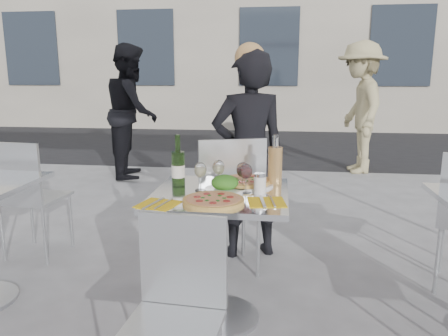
# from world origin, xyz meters

# --- Properties ---
(ground) EXTENTS (80.00, 80.00, 0.00)m
(ground) POSITION_xyz_m (0.00, 0.00, 0.00)
(ground) COLOR slate
(street_asphalt) EXTENTS (24.00, 5.00, 0.00)m
(street_asphalt) POSITION_xyz_m (0.00, 6.50, 0.00)
(street_asphalt) COLOR black
(street_asphalt) RESTS_ON ground
(main_table) EXTENTS (0.72, 0.72, 0.75)m
(main_table) POSITION_xyz_m (0.00, 0.00, 0.54)
(main_table) COLOR #B7BABF
(main_table) RESTS_ON ground
(chair_far) EXTENTS (0.57, 0.58, 0.97)m
(chair_far) POSITION_xyz_m (-0.02, 0.57, 0.57)
(chair_far) COLOR silver
(chair_far) RESTS_ON ground
(chair_near) EXTENTS (0.40, 0.41, 0.82)m
(chair_near) POSITION_xyz_m (-0.08, -0.69, 0.48)
(chair_near) COLOR silver
(chair_near) RESTS_ON ground
(side_chair_lfar) EXTENTS (0.44, 0.45, 0.91)m
(side_chair_lfar) POSITION_xyz_m (-1.53, 0.64, 0.54)
(side_chair_lfar) COLOR silver
(side_chair_lfar) RESTS_ON ground
(woman_diner) EXTENTS (0.66, 0.54, 1.54)m
(woman_diner) POSITION_xyz_m (0.08, 0.95, 0.77)
(woman_diner) COLOR black
(woman_diner) RESTS_ON ground
(pedestrian_a) EXTENTS (0.85, 0.99, 1.77)m
(pedestrian_a) POSITION_xyz_m (-1.66, 3.42, 0.88)
(pedestrian_a) COLOR black
(pedestrian_a) RESTS_ON ground
(pedestrian_b) EXTENTS (0.76, 1.22, 1.82)m
(pedestrian_b) POSITION_xyz_m (1.41, 4.07, 0.91)
(pedestrian_b) COLOR tan
(pedestrian_b) RESTS_ON ground
(pizza_near) EXTENTS (0.31, 0.31, 0.02)m
(pizza_near) POSITION_xyz_m (-0.01, -0.19, 0.76)
(pizza_near) COLOR tan
(pizza_near) RESTS_ON main_table
(pizza_far) EXTENTS (0.33, 0.33, 0.03)m
(pizza_far) POSITION_xyz_m (0.12, 0.18, 0.77)
(pizza_far) COLOR white
(pizza_far) RESTS_ON main_table
(salad_plate) EXTENTS (0.22, 0.22, 0.09)m
(salad_plate) POSITION_xyz_m (0.02, 0.03, 0.79)
(salad_plate) COLOR white
(salad_plate) RESTS_ON main_table
(wine_bottle) EXTENTS (0.07, 0.07, 0.29)m
(wine_bottle) POSITION_xyz_m (-0.25, 0.08, 0.86)
(wine_bottle) COLOR #2C4E1D
(wine_bottle) RESTS_ON main_table
(carafe) EXTENTS (0.08, 0.08, 0.29)m
(carafe) POSITION_xyz_m (0.29, 0.19, 0.87)
(carafe) COLOR #E7B162
(carafe) RESTS_ON main_table
(sugar_shaker) EXTENTS (0.06, 0.06, 0.11)m
(sugar_shaker) POSITION_xyz_m (0.21, 0.01, 0.80)
(sugar_shaker) COLOR white
(sugar_shaker) RESTS_ON main_table
(wineglass_white_a) EXTENTS (0.07, 0.07, 0.16)m
(wineglass_white_a) POSITION_xyz_m (-0.11, 0.02, 0.86)
(wineglass_white_a) COLOR white
(wineglass_white_a) RESTS_ON main_table
(wineglass_white_b) EXTENTS (0.07, 0.07, 0.16)m
(wineglass_white_b) POSITION_xyz_m (-0.02, 0.10, 0.86)
(wineglass_white_b) COLOR white
(wineglass_white_b) RESTS_ON main_table
(wineglass_red_a) EXTENTS (0.07, 0.07, 0.16)m
(wineglass_red_a) POSITION_xyz_m (0.11, 0.05, 0.86)
(wineglass_red_a) COLOR white
(wineglass_red_a) RESTS_ON main_table
(wineglass_red_b) EXTENTS (0.07, 0.07, 0.16)m
(wineglass_red_b) POSITION_xyz_m (0.14, 0.01, 0.86)
(wineglass_red_b) COLOR white
(wineglass_red_b) RESTS_ON main_table
(napkin_left) EXTENTS (0.22, 0.22, 0.01)m
(napkin_left) POSITION_xyz_m (-0.27, -0.27, 0.75)
(napkin_left) COLOR yellow
(napkin_left) RESTS_ON main_table
(napkin_right) EXTENTS (0.20, 0.20, 0.01)m
(napkin_right) POSITION_xyz_m (0.25, -0.16, 0.75)
(napkin_right) COLOR yellow
(napkin_right) RESTS_ON main_table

